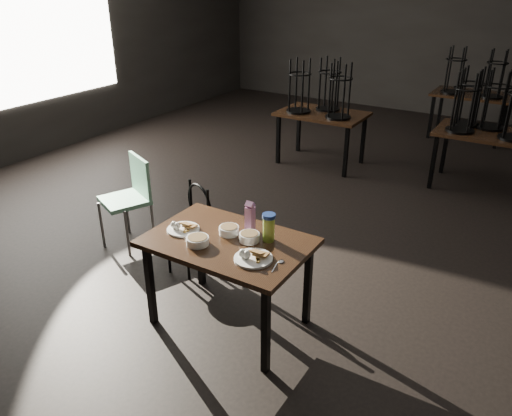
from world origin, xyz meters
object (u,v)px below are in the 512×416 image
Objects in this scene: water_bottle at (269,227)px; school_chair at (131,193)px; juice_carton at (250,217)px; bentwood_chair at (190,221)px; main_table at (228,249)px.

school_chair is (-1.83, 0.42, -0.31)m from water_bottle.
water_bottle is at bearing -17.17° from juice_carton.
bentwood_chair is 0.83m from school_chair.
school_chair is (-1.57, 0.57, -0.12)m from main_table.
water_bottle reaches higher than bentwood_chair.
bentwood_chair is (-0.75, 0.48, -0.17)m from main_table.
main_table is at bearing -12.00° from bentwood_chair.
main_table is 1.32× the size of school_chair.
juice_carton is 0.93m from bentwood_chair.
juice_carton is 0.21m from water_bottle.
water_bottle is at bearing 30.78° from main_table.
bentwood_chair is at bearing 161.85° from juice_carton.
water_bottle is at bearing 10.93° from school_chair.
school_chair reaches higher than main_table.
main_table is at bearing -149.22° from water_bottle.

